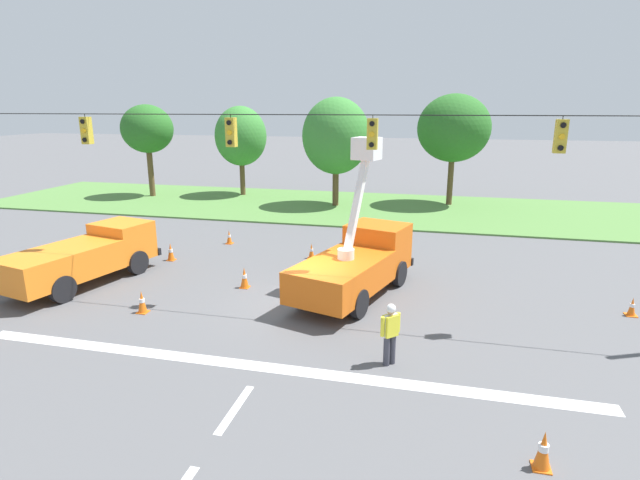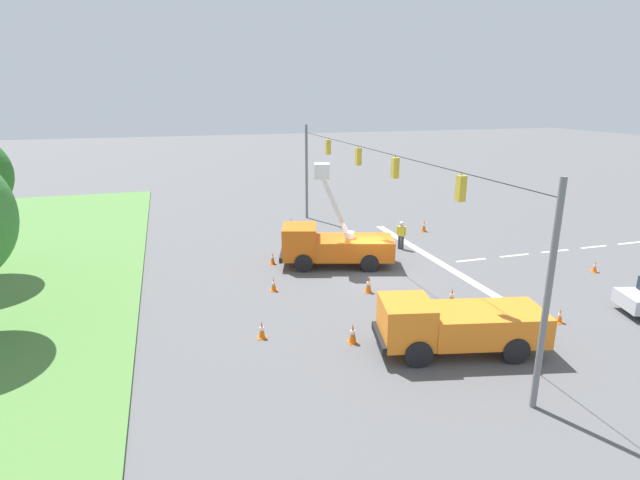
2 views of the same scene
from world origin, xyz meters
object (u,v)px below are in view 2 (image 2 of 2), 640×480
object	(u,v)px
traffic_cone_centre_line	(424,226)
traffic_cone_lane_edge_a	(274,284)
road_worker	(401,233)
traffic_cone_mid_left	(291,222)
traffic_cone_foreground_right	(452,296)
traffic_cone_far_left	(262,330)
traffic_cone_lane_edge_b	(595,267)
utility_truck_support_near	(456,324)
utility_truck_bucket_lift	(332,243)
traffic_cone_mid_right	(273,258)
traffic_cone_foreground_left	(353,333)
traffic_cone_near_bucket	(369,284)
traffic_cone_far_right	(560,316)

from	to	relation	value
traffic_cone_centre_line	traffic_cone_lane_edge_a	bearing A→B (deg)	122.03
road_worker	traffic_cone_mid_left	world-z (taller)	road_worker
traffic_cone_lane_edge_a	traffic_cone_centre_line	size ratio (longest dim) A/B	0.85
traffic_cone_foreground_right	traffic_cone_far_left	xyz separation A→B (m)	(-0.69, 9.01, -0.04)
traffic_cone_lane_edge_b	traffic_cone_lane_edge_a	bearing A→B (deg)	81.75
utility_truck_support_near	traffic_cone_lane_edge_a	world-z (taller)	utility_truck_support_near
traffic_cone_foreground_right	traffic_cone_lane_edge_a	xyz separation A→B (m)	(4.07, 7.52, -0.05)
utility_truck_support_near	traffic_cone_lane_edge_a	distance (m)	9.56
utility_truck_bucket_lift	traffic_cone_mid_right	distance (m)	3.53
traffic_cone_lane_edge_a	traffic_cone_far_left	bearing A→B (deg)	162.56
traffic_cone_foreground_left	traffic_cone_far_left	distance (m)	3.62
traffic_cone_mid_left	traffic_cone_near_bucket	xyz separation A→B (m)	(-13.75, -0.48, 0.10)
utility_truck_bucket_lift	traffic_cone_mid_right	world-z (taller)	utility_truck_bucket_lift
utility_truck_bucket_lift	traffic_cone_far_right	bearing A→B (deg)	-145.05
traffic_cone_centre_line	traffic_cone_near_bucket	bearing A→B (deg)	139.18
utility_truck_support_near	traffic_cone_foreground_left	size ratio (longest dim) A/B	8.12
traffic_cone_far_right	traffic_cone_foreground_right	bearing A→B (deg)	47.88
utility_truck_support_near	traffic_cone_lane_edge_b	size ratio (longest dim) A/B	10.42
traffic_cone_foreground_right	traffic_cone_lane_edge_a	distance (m)	8.55
utility_truck_bucket_lift	road_worker	world-z (taller)	utility_truck_bucket_lift
traffic_cone_foreground_right	traffic_cone_near_bucket	world-z (taller)	traffic_cone_near_bucket
road_worker	traffic_cone_foreground_left	world-z (taller)	road_worker
traffic_cone_foreground_right	traffic_cone_mid_right	world-z (taller)	traffic_cone_foreground_right
utility_truck_bucket_lift	traffic_cone_far_left	xyz separation A→B (m)	(-7.56, 5.45, -0.95)
traffic_cone_lane_edge_a	traffic_cone_far_left	xyz separation A→B (m)	(-4.76, 1.50, 0.00)
traffic_cone_lane_edge_b	traffic_cone_mid_right	bearing A→B (deg)	68.44
road_worker	traffic_cone_mid_left	xyz separation A→B (m)	(7.65, 5.20, -0.69)
road_worker	traffic_cone_centre_line	bearing A→B (deg)	-45.88
utility_truck_bucket_lift	traffic_cone_near_bucket	bearing A→B (deg)	-174.17
traffic_cone_foreground_right	traffic_cone_centre_line	size ratio (longest dim) A/B	0.95
traffic_cone_mid_right	traffic_cone_far_left	distance (m)	9.09
utility_truck_support_near	traffic_cone_mid_left	bearing A→B (deg)	3.82
traffic_cone_mid_left	traffic_cone_far_right	distance (m)	20.51
traffic_cone_far_right	traffic_cone_centre_line	size ratio (longest dim) A/B	0.77
utility_truck_support_near	traffic_cone_foreground_left	world-z (taller)	utility_truck_support_near
traffic_cone_foreground_left	traffic_cone_foreground_right	size ratio (longest dim) A/B	1.03
traffic_cone_lane_edge_a	traffic_cone_centre_line	bearing A→B (deg)	-57.97
road_worker	traffic_cone_lane_edge_a	size ratio (longest dim) A/B	2.52
traffic_cone_far_left	traffic_cone_lane_edge_a	bearing A→B (deg)	-17.44
traffic_cone_foreground_left	traffic_cone_near_bucket	bearing A→B (deg)	-29.14
traffic_cone_foreground_left	traffic_cone_centre_line	size ratio (longest dim) A/B	0.98
road_worker	traffic_cone_far_right	xyz separation A→B (m)	(-11.65, -1.76, -0.70)
utility_truck_bucket_lift	traffic_cone_lane_edge_a	size ratio (longest dim) A/B	9.57
traffic_cone_foreground_left	traffic_cone_mid_left	xyz separation A→B (m)	(18.39, -2.10, -0.09)
road_worker	traffic_cone_far_right	size ratio (longest dim) A/B	2.80
traffic_cone_near_bucket	traffic_cone_lane_edge_b	bearing A→B (deg)	-94.16
utility_truck_bucket_lift	traffic_cone_far_left	size ratio (longest dim) A/B	9.48
traffic_cone_lane_edge_b	traffic_cone_mid_left	bearing A→B (deg)	42.44
traffic_cone_mid_left	traffic_cone_foreground_right	bearing A→B (deg)	-167.52
utility_truck_bucket_lift	road_worker	distance (m)	5.46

